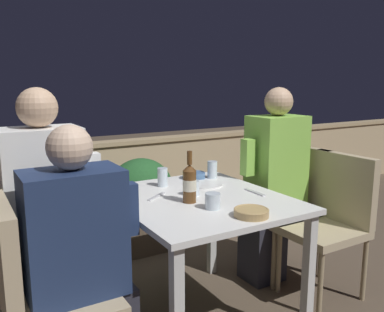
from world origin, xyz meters
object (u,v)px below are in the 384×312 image
(person_green_blouse, at_px, (272,184))
(chair_right_far, at_px, (293,198))
(person_navy_jumper, at_px, (84,261))
(person_white_polo, at_px, (51,222))
(chair_left_far, at_px, (10,257))
(beer_bottle, at_px, (190,183))
(chair_left_near, at_px, (35,285))
(chair_right_near, at_px, (332,211))

(person_green_blouse, bearing_deg, chair_right_far, 0.00)
(person_navy_jumper, relative_size, chair_right_far, 1.32)
(person_white_polo, bearing_deg, person_navy_jumper, -80.22)
(chair_left_far, distance_m, person_green_blouse, 1.68)
(chair_right_far, relative_size, person_green_blouse, 0.68)
(person_green_blouse, bearing_deg, beer_bottle, -162.61)
(chair_left_near, distance_m, person_white_polo, 0.40)
(chair_right_far, bearing_deg, chair_left_far, -179.01)
(person_navy_jumper, bearing_deg, chair_right_far, 13.16)
(chair_left_near, bearing_deg, chair_right_far, 11.70)
(person_navy_jumper, relative_size, person_white_polo, 0.89)
(person_white_polo, distance_m, person_green_blouse, 1.48)
(person_green_blouse, bearing_deg, chair_left_near, -166.88)
(chair_left_far, xyz_separation_m, beer_bottle, (0.87, -0.22, 0.30))
(person_navy_jumper, height_order, chair_right_near, person_navy_jumper)
(chair_left_far, xyz_separation_m, person_green_blouse, (1.68, 0.03, 0.13))
(chair_right_far, height_order, person_green_blouse, person_green_blouse)
(person_navy_jumper, bearing_deg, person_green_blouse, 14.96)
(chair_right_near, xyz_separation_m, chair_right_far, (0.00, 0.35, 0.00))
(person_green_blouse, bearing_deg, person_white_polo, -178.74)
(person_white_polo, bearing_deg, chair_left_far, 180.00)
(chair_right_far, height_order, beer_bottle, beer_bottle)
(person_green_blouse, height_order, beer_bottle, person_green_blouse)
(chair_left_far, height_order, person_white_polo, person_white_polo)
(beer_bottle, bearing_deg, chair_left_near, -171.25)
(chair_left_far, height_order, beer_bottle, beer_bottle)
(chair_left_far, height_order, person_green_blouse, person_green_blouse)
(chair_left_near, distance_m, person_green_blouse, 1.67)
(person_white_polo, distance_m, beer_bottle, 0.72)
(chair_left_far, distance_m, chair_right_far, 1.88)
(person_navy_jumper, bearing_deg, chair_left_far, 127.19)
(chair_right_far, bearing_deg, person_white_polo, -178.89)
(person_navy_jumper, height_order, beer_bottle, person_navy_jumper)
(person_white_polo, height_order, beer_bottle, person_white_polo)
(chair_right_near, relative_size, beer_bottle, 3.31)
(chair_left_near, xyz_separation_m, chair_left_far, (-0.05, 0.35, 0.00))
(chair_left_far, distance_m, person_white_polo, 0.24)
(chair_right_near, relative_size, chair_right_far, 1.00)
(person_green_blouse, relative_size, beer_bottle, 4.84)
(chair_left_near, bearing_deg, person_green_blouse, 13.12)
(chair_left_far, xyz_separation_m, person_white_polo, (0.20, -0.00, 0.13))
(person_navy_jumper, height_order, person_white_polo, person_white_polo)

